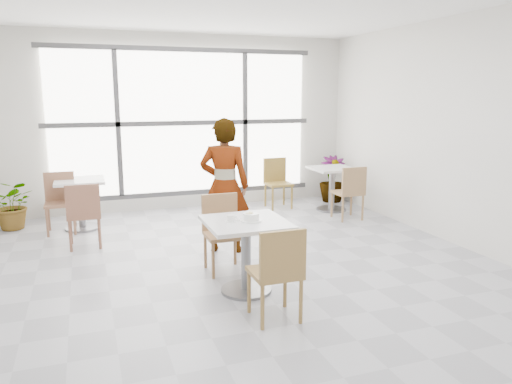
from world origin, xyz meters
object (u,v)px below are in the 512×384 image
object	(u,v)px
chair_far	(222,227)
bg_chair_left_near	(84,211)
bg_chair_left_far	(60,198)
plant_left	(13,205)
bg_table_left	(81,197)
bg_table_right	(332,183)
plant_right	(332,179)
chair_near	(278,268)
coffee_cup	(231,219)
person	(225,186)
oatmeal_bowl	(251,217)
main_table	(246,243)
bg_chair_right_far	(277,179)
bg_chair_right_near	(350,189)

from	to	relation	value
chair_far	bg_chair_left_near	xyz separation A→B (m)	(-1.49, 1.34, 0.00)
bg_chair_left_far	plant_left	bearing A→B (deg)	151.11
bg_table_left	chair_far	bearing A→B (deg)	-57.17
bg_table_right	bg_chair_left_far	xyz separation A→B (m)	(-4.39, 0.13, 0.01)
bg_table_left	plant_right	xyz separation A→B (m)	(4.44, 0.44, -0.06)
chair_near	plant_left	xyz separation A→B (m)	(-2.58, 4.14, -0.13)
bg_chair_left_far	plant_left	size ratio (longest dim) A/B	1.16
chair_near	bg_chair_left_near	size ratio (longest dim) A/B	1.00
bg_table_right	plant_left	distance (m)	5.08
coffee_cup	person	world-z (taller)	person
oatmeal_bowl	bg_table_left	world-z (taller)	oatmeal_bowl
chair_near	person	xyz separation A→B (m)	(0.11, 2.09, 0.35)
main_table	bg_chair_right_far	size ratio (longest dim) A/B	0.92
coffee_cup	chair_far	bearing A→B (deg)	82.16
bg_chair_left_near	plant_right	world-z (taller)	bg_chair_left_near
main_table	coffee_cup	size ratio (longest dim) A/B	5.03
bg_table_left	bg_chair_right_far	size ratio (longest dim) A/B	0.86
chair_near	plant_right	world-z (taller)	chair_near
coffee_cup	plant_right	distance (m)	4.63
bg_table_right	chair_far	bearing A→B (deg)	-139.66
coffee_cup	bg_table_left	distance (m)	3.39
person	plant_left	distance (m)	3.42
main_table	bg_chair_left_far	bearing A→B (deg)	121.57
coffee_cup	bg_chair_left_far	world-z (taller)	bg_chair_left_far
oatmeal_bowl	bg_chair_left_near	bearing A→B (deg)	127.18
coffee_cup	bg_chair_left_near	bearing A→B (deg)	124.47
bg_chair_right_far	plant_left	size ratio (longest dim) A/B	1.16
chair_near	bg_chair_right_far	xyz separation A→B (m)	(1.67, 4.19, 0.00)
bg_table_left	plant_right	distance (m)	4.47
chair_far	bg_chair_left_far	bearing A→B (deg)	128.00
main_table	coffee_cup	distance (m)	0.30
bg_chair_left_far	plant_right	world-z (taller)	bg_chair_left_far
bg_chair_right_far	plant_right	world-z (taller)	bg_chair_right_far
bg_table_right	bg_chair_right_far	distance (m)	0.98
bg_chair_left_near	plant_left	bearing A→B (deg)	-53.64
oatmeal_bowl	bg_chair_left_near	size ratio (longest dim) A/B	0.24
bg_table_left	plant_left	world-z (taller)	bg_table_left
bg_chair_left_near	bg_chair_right_near	xyz separation A→B (m)	(4.02, 0.14, 0.00)
coffee_cup	person	xyz separation A→B (m)	(0.31, 1.33, 0.07)
coffee_cup	plant_left	size ratio (longest dim) A/B	0.21
bg_chair_left_far	bg_chair_right_near	distance (m)	4.42
oatmeal_bowl	plant_right	distance (m)	4.56
chair_far	bg_chair_left_near	size ratio (longest dim) A/B	1.00
bg_chair_left_near	plant_right	size ratio (longest dim) A/B	1.01
main_table	person	bearing A→B (deg)	83.18
chair_near	bg_chair_left_far	world-z (taller)	same
bg_chair_right_far	plant_right	size ratio (longest dim) A/B	1.01
chair_far	person	size ratio (longest dim) A/B	0.51
oatmeal_bowl	coffee_cup	world-z (taller)	oatmeal_bowl
coffee_cup	bg_chair_right_near	world-z (taller)	bg_chair_right_near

